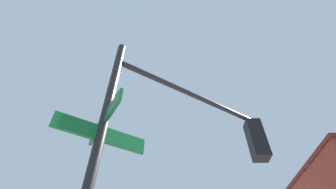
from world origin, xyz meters
TOP-DOWN VIEW (x-y plane):
  - traffic_signal_near at (-5.47, -6.70)m, footprint 3.08×2.14m

SIDE VIEW (x-z plane):
  - traffic_signal_near at x=-5.47m, z-range 1.03..6.11m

